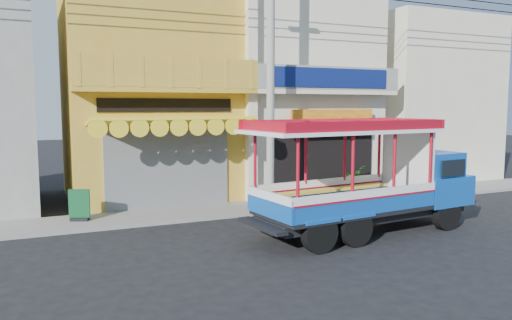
{
  "coord_description": "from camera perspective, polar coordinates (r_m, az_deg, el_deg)",
  "views": [
    {
      "loc": [
        -8.09,
        -11.41,
        3.52
      ],
      "look_at": [
        -1.88,
        2.5,
        1.87
      ],
      "focal_mm": 35.0,
      "sensor_mm": 36.0,
      "label": 1
    }
  ],
  "objects": [
    {
      "name": "sidewalk",
      "position": [
        17.74,
        3.57,
        -5.09
      ],
      "size": [
        30.0,
        2.0,
        0.12
      ],
      "primitive_type": "cube",
      "color": "slate",
      "rests_on": "ground"
    },
    {
      "name": "party_pilaster",
      "position": [
        17.74,
        -0.52,
        7.72
      ],
      "size": [
        0.35,
        0.3,
        8.0
      ],
      "primitive_type": "cube",
      "color": "beige",
      "rests_on": "ground"
    },
    {
      "name": "utility_pole",
      "position": [
        16.46,
        2.16,
        11.44
      ],
      "size": [
        28.0,
        0.26,
        9.0
      ],
      "color": "gray",
      "rests_on": "ground"
    },
    {
      "name": "shophouse_left",
      "position": [
        19.8,
        -12.27,
        7.73
      ],
      "size": [
        6.0,
        7.5,
        8.24
      ],
      "color": "#BE872A",
      "rests_on": "ground"
    },
    {
      "name": "potted_plant_a",
      "position": [
        19.51,
        11.14,
        -2.32
      ],
      "size": [
        1.3,
        1.33,
        1.11
      ],
      "primitive_type": "imported",
      "rotation": [
        0.0,
        0.0,
        0.91
      ],
      "color": "#1A4E16",
      "rests_on": "sidewalk"
    },
    {
      "name": "filler_building_right",
      "position": [
        25.86,
        17.4,
        6.51
      ],
      "size": [
        6.0,
        6.0,
        7.6
      ],
      "primitive_type": "cube",
      "color": "beige",
      "rests_on": "ground"
    },
    {
      "name": "shophouse_right",
      "position": [
        21.85,
        3.46,
        7.7
      ],
      "size": [
        6.0,
        6.75,
        8.24
      ],
      "color": "beige",
      "rests_on": "ground"
    },
    {
      "name": "potted_plant_b",
      "position": [
        18.47,
        10.91,
        -3.13
      ],
      "size": [
        0.55,
        0.61,
        0.9
      ],
      "primitive_type": "imported",
      "rotation": [
        0.0,
        0.0,
        1.94
      ],
      "color": "#1A4E16",
      "rests_on": "sidewalk"
    },
    {
      "name": "green_sign",
      "position": [
        15.82,
        -19.53,
        -5.14
      ],
      "size": [
        0.6,
        0.45,
        0.95
      ],
      "color": "black",
      "rests_on": "sidewalk"
    },
    {
      "name": "songthaew_truck",
      "position": [
        14.39,
        13.81,
        -1.98
      ],
      "size": [
        6.97,
        2.89,
        3.16
      ],
      "color": "black",
      "rests_on": "ground"
    },
    {
      "name": "ground",
      "position": [
        14.42,
        11.03,
        -8.07
      ],
      "size": [
        90.0,
        90.0,
        0.0
      ],
      "primitive_type": "plane",
      "color": "black",
      "rests_on": "ground"
    }
  ]
}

